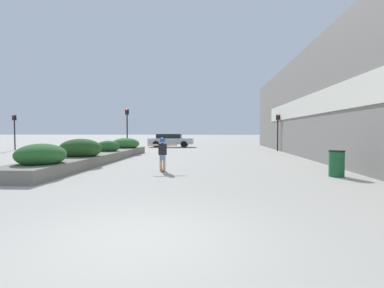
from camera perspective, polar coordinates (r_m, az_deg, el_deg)
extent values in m
plane|color=#ADA89E|center=(4.74, -10.61, -17.99)|extent=(300.00, 300.00, 0.00)
cube|color=gray|center=(19.71, 21.74, 7.31)|extent=(0.60, 36.31, 6.79)
cube|color=silver|center=(15.99, 24.71, 7.74)|extent=(0.06, 28.70, 1.20)
cube|color=slate|center=(17.15, -17.64, -2.45)|extent=(1.89, 14.62, 0.47)
ellipsoid|color=#286028|center=(12.35, -26.80, -1.88)|extent=(1.71, 2.03, 0.84)
ellipsoid|color=#234C1E|center=(15.28, -20.46, -0.84)|extent=(2.01, 1.79, 0.96)
ellipsoid|color=#286028|center=(18.67, -15.71, -0.49)|extent=(1.39, 1.18, 0.72)
ellipsoid|color=#33702D|center=(22.07, -12.53, 0.07)|extent=(1.98, 1.68, 0.82)
cube|color=olive|center=(12.45, -5.62, -4.84)|extent=(0.33, 0.65, 0.01)
cylinder|color=beige|center=(12.67, -6.06, -4.98)|extent=(0.06, 0.06, 0.05)
cylinder|color=beige|center=(12.68, -5.33, -4.97)|extent=(0.06, 0.06, 0.05)
cylinder|color=beige|center=(12.24, -5.93, -5.23)|extent=(0.06, 0.06, 0.05)
cylinder|color=beige|center=(12.25, -5.17, -5.22)|extent=(0.06, 0.06, 0.05)
cylinder|color=tan|center=(12.42, -5.96, -3.46)|extent=(0.13, 0.13, 0.60)
cylinder|color=tan|center=(12.43, -5.30, -3.45)|extent=(0.13, 0.13, 0.60)
cube|color=slate|center=(12.40, -5.63, -2.58)|extent=(0.25, 0.22, 0.21)
cube|color=black|center=(12.38, -5.64, -1.01)|extent=(0.37, 0.24, 0.47)
cylinder|color=tan|center=(12.35, -7.44, -0.20)|extent=(0.45, 0.18, 0.08)
cylinder|color=tan|center=(12.40, -3.85, -0.17)|extent=(0.45, 0.18, 0.08)
sphere|color=tan|center=(12.36, -5.65, 0.52)|extent=(0.19, 0.19, 0.19)
sphere|color=blue|center=(12.36, -5.65, 0.68)|extent=(0.22, 0.22, 0.22)
cylinder|color=#1E5B33|center=(12.13, 25.83, -3.48)|extent=(0.53, 0.53, 0.91)
cylinder|color=black|center=(12.09, 25.87, -1.22)|extent=(0.56, 0.56, 0.05)
cube|color=slate|center=(35.33, 29.73, 0.45)|extent=(4.20, 1.81, 0.65)
cube|color=black|center=(35.39, 30.00, 1.42)|extent=(2.31, 1.59, 0.55)
cylinder|color=black|center=(34.01, 28.37, -0.14)|extent=(0.64, 0.22, 0.64)
cylinder|color=black|center=(35.58, 27.23, -0.02)|extent=(0.64, 0.22, 0.64)
cylinder|color=black|center=(35.16, 32.24, -0.14)|extent=(0.64, 0.22, 0.64)
cylinder|color=black|center=(36.68, 30.98, -0.03)|extent=(0.64, 0.22, 0.64)
cube|color=#BCBCC1|center=(31.84, -4.02, 0.56)|extent=(4.70, 1.70, 0.60)
cube|color=black|center=(31.86, -4.36, 1.51)|extent=(2.58, 1.50, 0.46)
cylinder|color=black|center=(32.49, -1.27, 0.07)|extent=(0.67, 0.22, 0.67)
cylinder|color=black|center=(30.88, -1.56, -0.05)|extent=(0.67, 0.22, 0.67)
cylinder|color=black|center=(32.89, -6.33, 0.08)|extent=(0.67, 0.22, 0.67)
cylinder|color=black|center=(31.30, -6.87, -0.03)|extent=(0.67, 0.22, 0.67)
cylinder|color=black|center=(26.29, -12.24, 2.12)|extent=(0.11, 0.11, 3.09)
cube|color=black|center=(26.35, -12.27, 5.97)|extent=(0.28, 0.20, 0.45)
sphere|color=red|center=(26.24, -12.35, 6.31)|extent=(0.15, 0.15, 0.15)
sphere|color=#2D2823|center=(26.23, -12.35, 5.99)|extent=(0.15, 0.15, 0.15)
sphere|color=#2D2823|center=(26.22, -12.34, 5.66)|extent=(0.15, 0.15, 0.15)
cylinder|color=black|center=(26.22, 15.99, 1.55)|extent=(0.11, 0.11, 2.61)
cube|color=black|center=(26.25, 16.03, 4.90)|extent=(0.28, 0.20, 0.45)
sphere|color=red|center=(26.14, 16.09, 5.24)|extent=(0.15, 0.15, 0.15)
sphere|color=#2D2823|center=(26.13, 16.09, 4.91)|extent=(0.15, 0.15, 0.15)
sphere|color=#2D2823|center=(26.12, 16.08, 4.58)|extent=(0.15, 0.15, 0.15)
cylinder|color=black|center=(30.76, -30.69, 1.44)|extent=(0.11, 0.11, 2.63)
cube|color=black|center=(30.78, -30.76, 4.31)|extent=(0.28, 0.20, 0.45)
sphere|color=red|center=(30.69, -30.89, 4.59)|extent=(0.15, 0.15, 0.15)
sphere|color=#2D2823|center=(30.68, -30.88, 4.31)|extent=(0.15, 0.15, 0.15)
sphere|color=#2D2823|center=(30.68, -30.88, 4.03)|extent=(0.15, 0.15, 0.15)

